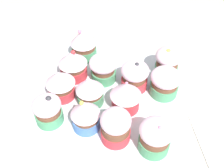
{
  "coord_description": "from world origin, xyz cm",
  "views": [
    {
      "loc": [
        9.93,
        -37.44,
        44.03
      ],
      "look_at": [
        0.0,
        0.0,
        4.2
      ],
      "focal_mm": 42.3,
      "sensor_mm": 36.0,
      "label": 1
    }
  ],
  "objects_px": {
    "baking_tray": "(112,95)",
    "cupcake_12": "(167,61)",
    "cupcake_7": "(73,64)",
    "cupcake_8": "(103,68)",
    "cupcake_5": "(90,90)",
    "cupcake_10": "(165,82)",
    "cupcake_3": "(155,136)",
    "cupcake_11": "(84,44)",
    "cupcake_1": "(86,114)",
    "cupcake_6": "(126,95)",
    "cupcake_9": "(135,76)",
    "cupcake_4": "(61,84)",
    "cupcake_2": "(116,126)",
    "cupcake_0": "(48,110)"
  },
  "relations": [
    {
      "from": "cupcake_2",
      "to": "cupcake_4",
      "type": "relative_size",
      "value": 1.09
    },
    {
      "from": "cupcake_8",
      "to": "cupcake_11",
      "type": "relative_size",
      "value": 0.81
    },
    {
      "from": "cupcake_0",
      "to": "cupcake_9",
      "type": "height_order",
      "value": "cupcake_9"
    },
    {
      "from": "cupcake_11",
      "to": "cupcake_10",
      "type": "bearing_deg",
      "value": -19.69
    },
    {
      "from": "cupcake_0",
      "to": "cupcake_8",
      "type": "bearing_deg",
      "value": 63.21
    },
    {
      "from": "cupcake_4",
      "to": "cupcake_12",
      "type": "xyz_separation_m",
      "value": [
        0.21,
        0.13,
        0.0
      ]
    },
    {
      "from": "baking_tray",
      "to": "cupcake_10",
      "type": "xyz_separation_m",
      "value": [
        0.11,
        0.03,
        0.04
      ]
    },
    {
      "from": "cupcake_1",
      "to": "cupcake_12",
      "type": "height_order",
      "value": "same"
    },
    {
      "from": "cupcake_3",
      "to": "cupcake_7",
      "type": "height_order",
      "value": "cupcake_3"
    },
    {
      "from": "cupcake_2",
      "to": "cupcake_5",
      "type": "height_order",
      "value": "cupcake_2"
    },
    {
      "from": "cupcake_0",
      "to": "cupcake_5",
      "type": "distance_m",
      "value": 0.09
    },
    {
      "from": "cupcake_2",
      "to": "cupcake_8",
      "type": "distance_m",
      "value": 0.16
    },
    {
      "from": "cupcake_1",
      "to": "cupcake_5",
      "type": "relative_size",
      "value": 1.08
    },
    {
      "from": "cupcake_9",
      "to": "cupcake_12",
      "type": "height_order",
      "value": "cupcake_12"
    },
    {
      "from": "cupcake_6",
      "to": "cupcake_8",
      "type": "bearing_deg",
      "value": 134.12
    },
    {
      "from": "baking_tray",
      "to": "cupcake_0",
      "type": "distance_m",
      "value": 0.15
    },
    {
      "from": "baking_tray",
      "to": "cupcake_6",
      "type": "distance_m",
      "value": 0.06
    },
    {
      "from": "cupcake_2",
      "to": "cupcake_10",
      "type": "bearing_deg",
      "value": 62.57
    },
    {
      "from": "cupcake_4",
      "to": "cupcake_6",
      "type": "xyz_separation_m",
      "value": [
        0.14,
        0.0,
        0.0
      ]
    },
    {
      "from": "cupcake_7",
      "to": "cupcake_8",
      "type": "xyz_separation_m",
      "value": [
        0.07,
        0.01,
        -0.0
      ]
    },
    {
      "from": "cupcake_1",
      "to": "cupcake_8",
      "type": "distance_m",
      "value": 0.13
    },
    {
      "from": "cupcake_5",
      "to": "cupcake_11",
      "type": "xyz_separation_m",
      "value": [
        -0.06,
        0.14,
        0.0
      ]
    },
    {
      "from": "cupcake_3",
      "to": "cupcake_11",
      "type": "height_order",
      "value": "cupcake_11"
    },
    {
      "from": "cupcake_3",
      "to": "cupcake_11",
      "type": "xyz_separation_m",
      "value": [
        -0.21,
        0.22,
        0.0
      ]
    },
    {
      "from": "cupcake_4",
      "to": "cupcake_8",
      "type": "xyz_separation_m",
      "value": [
        0.07,
        0.07,
        -0.0
      ]
    },
    {
      "from": "cupcake_9",
      "to": "cupcake_10",
      "type": "height_order",
      "value": "cupcake_9"
    },
    {
      "from": "cupcake_1",
      "to": "cupcake_6",
      "type": "distance_m",
      "value": 0.09
    },
    {
      "from": "cupcake_12",
      "to": "cupcake_11",
      "type": "bearing_deg",
      "value": 176.91
    },
    {
      "from": "cupcake_5",
      "to": "cupcake_8",
      "type": "xyz_separation_m",
      "value": [
        0.01,
        0.07,
        -0.0
      ]
    },
    {
      "from": "cupcake_5",
      "to": "cupcake_10",
      "type": "relative_size",
      "value": 1.04
    },
    {
      "from": "cupcake_1",
      "to": "cupcake_10",
      "type": "distance_m",
      "value": 0.18
    },
    {
      "from": "cupcake_6",
      "to": "cupcake_10",
      "type": "xyz_separation_m",
      "value": [
        0.07,
        0.06,
        -0.0
      ]
    },
    {
      "from": "baking_tray",
      "to": "cupcake_3",
      "type": "bearing_deg",
      "value": -45.71
    },
    {
      "from": "cupcake_8",
      "to": "cupcake_11",
      "type": "height_order",
      "value": "cupcake_11"
    },
    {
      "from": "cupcake_8",
      "to": "cupcake_4",
      "type": "bearing_deg",
      "value": -135.05
    },
    {
      "from": "cupcake_4",
      "to": "cupcake_8",
      "type": "distance_m",
      "value": 0.1
    },
    {
      "from": "cupcake_0",
      "to": "cupcake_12",
      "type": "xyz_separation_m",
      "value": [
        0.21,
        0.2,
        0.0
      ]
    },
    {
      "from": "cupcake_2",
      "to": "cupcake_12",
      "type": "height_order",
      "value": "cupcake_2"
    },
    {
      "from": "cupcake_9",
      "to": "cupcake_6",
      "type": "bearing_deg",
      "value": -95.03
    },
    {
      "from": "cupcake_9",
      "to": "cupcake_12",
      "type": "bearing_deg",
      "value": 44.55
    },
    {
      "from": "cupcake_0",
      "to": "cupcake_1",
      "type": "relative_size",
      "value": 0.93
    },
    {
      "from": "cupcake_1",
      "to": "baking_tray",
      "type": "bearing_deg",
      "value": 74.58
    },
    {
      "from": "cupcake_3",
      "to": "cupcake_7",
      "type": "xyz_separation_m",
      "value": [
        -0.21,
        0.14,
        -0.0
      ]
    },
    {
      "from": "cupcake_4",
      "to": "cupcake_7",
      "type": "relative_size",
      "value": 0.93
    },
    {
      "from": "cupcake_1",
      "to": "cupcake_7",
      "type": "height_order",
      "value": "same"
    },
    {
      "from": "baking_tray",
      "to": "cupcake_1",
      "type": "relative_size",
      "value": 4.35
    },
    {
      "from": "cupcake_2",
      "to": "cupcake_11",
      "type": "xyz_separation_m",
      "value": [
        -0.13,
        0.21,
        0.0
      ]
    },
    {
      "from": "baking_tray",
      "to": "cupcake_12",
      "type": "xyz_separation_m",
      "value": [
        0.1,
        0.09,
        0.04
      ]
    },
    {
      "from": "cupcake_2",
      "to": "cupcake_1",
      "type": "bearing_deg",
      "value": 168.56
    },
    {
      "from": "cupcake_10",
      "to": "cupcake_3",
      "type": "bearing_deg",
      "value": -90.17
    }
  ]
}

